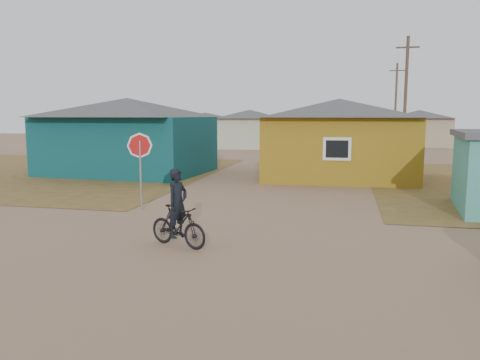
# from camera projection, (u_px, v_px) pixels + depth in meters

# --- Properties ---
(ground) EXTENTS (120.00, 120.00, 0.00)m
(ground) POSITION_uv_depth(u_px,v_px,m) (211.00, 256.00, 10.36)
(ground) COLOR #956F55
(grass_nw) EXTENTS (20.00, 18.00, 0.00)m
(grass_nw) POSITION_uv_depth(u_px,v_px,m) (34.00, 171.00, 25.95)
(grass_nw) COLOR brown
(grass_nw) RESTS_ON ground
(house_teal) EXTENTS (8.93, 7.08, 4.00)m
(house_teal) POSITION_uv_depth(u_px,v_px,m) (128.00, 135.00, 24.96)
(house_teal) COLOR #0B3A3F
(house_teal) RESTS_ON ground
(house_yellow) EXTENTS (7.72, 6.76, 3.90)m
(house_yellow) POSITION_uv_depth(u_px,v_px,m) (338.00, 137.00, 23.08)
(house_yellow) COLOR olive
(house_yellow) RESTS_ON ground
(house_pale_west) EXTENTS (7.04, 6.15, 3.60)m
(house_pale_west) POSITION_uv_depth(u_px,v_px,m) (250.00, 128.00, 44.27)
(house_pale_west) COLOR #B0B89E
(house_pale_west) RESTS_ON ground
(house_beige_east) EXTENTS (6.95, 6.05, 3.60)m
(house_beige_east) POSITION_uv_depth(u_px,v_px,m) (419.00, 128.00, 46.61)
(house_beige_east) COLOR tan
(house_beige_east) RESTS_ON ground
(house_pale_north) EXTENTS (6.28, 5.81, 3.40)m
(house_pale_north) POSITION_uv_depth(u_px,v_px,m) (205.00, 126.00, 57.61)
(house_pale_north) COLOR #B0B89E
(house_pale_north) RESTS_ON ground
(utility_pole_near) EXTENTS (1.40, 0.20, 8.00)m
(utility_pole_near) POSITION_uv_depth(u_px,v_px,m) (405.00, 99.00, 29.65)
(utility_pole_near) COLOR brown
(utility_pole_near) RESTS_ON ground
(utility_pole_far) EXTENTS (1.40, 0.20, 8.00)m
(utility_pole_far) POSITION_uv_depth(u_px,v_px,m) (396.00, 104.00, 44.90)
(utility_pole_far) COLOR brown
(utility_pole_far) RESTS_ON ground
(stop_sign) EXTENTS (0.81, 0.24, 2.54)m
(stop_sign) POSITION_uv_depth(u_px,v_px,m) (140.00, 154.00, 15.22)
(stop_sign) COLOR gray
(stop_sign) RESTS_ON ground
(cyclist) EXTENTS (1.71, 1.04, 1.87)m
(cyclist) POSITION_uv_depth(u_px,v_px,m) (178.00, 219.00, 11.04)
(cyclist) COLOR black
(cyclist) RESTS_ON ground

